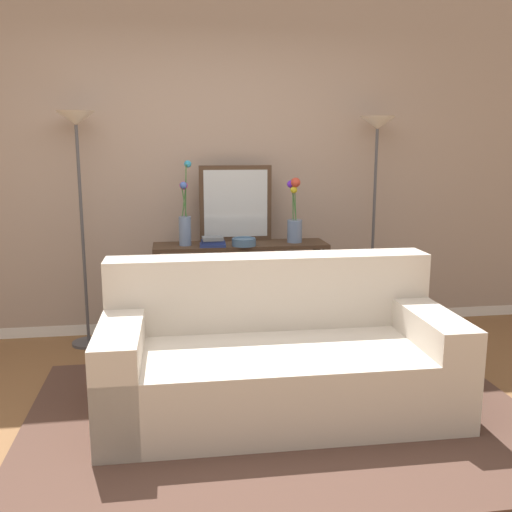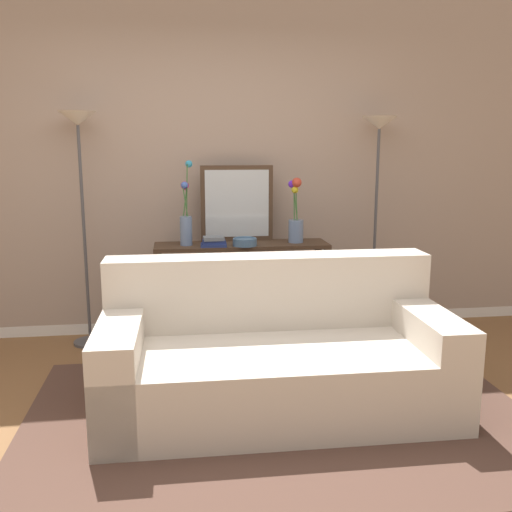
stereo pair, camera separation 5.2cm
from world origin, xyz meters
The scene contains 13 objects.
ground_plane centered at (0.00, 0.00, -0.01)m, with size 16.00×16.00×0.02m, color brown.
back_wall centered at (0.00, 2.11, 1.50)m, with size 12.00×0.15×3.00m.
area_rug centered at (0.36, 0.35, 0.01)m, with size 2.94×1.99×0.01m.
couch centered at (0.36, 0.51, 0.31)m, with size 2.05×0.99×0.88m.
console_table centered at (0.30, 1.71, 0.55)m, with size 1.37×0.35×0.80m.
floor_lamp_left centered at (-0.92, 1.81, 1.42)m, with size 0.28×0.28×1.81m.
floor_lamp_right centered at (1.43, 1.81, 1.41)m, with size 0.28×0.28×1.79m.
wall_mirror centered at (0.28, 1.86, 1.10)m, with size 0.58×0.02×0.61m.
vase_tall_flowers centered at (-0.13, 1.70, 1.01)m, with size 0.11×0.13×0.65m.
vase_short_flowers centered at (0.73, 1.71, 0.98)m, with size 0.13×0.13×0.52m.
fruit_bowl centered at (0.31, 1.61, 0.83)m, with size 0.19×0.19×0.06m.
book_stack centered at (0.07, 1.62, 0.84)m, with size 0.21×0.15×0.07m.
book_row_under_console centered at (-0.05, 1.71, 0.06)m, with size 0.39×0.18×0.12m.
Camera 2 is at (-0.20, -2.65, 1.56)m, focal length 39.61 mm.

